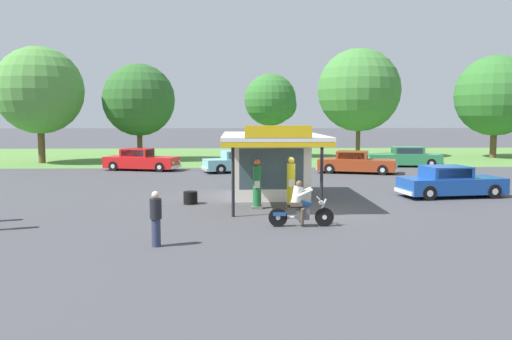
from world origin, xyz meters
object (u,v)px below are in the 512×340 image
at_px(motorcycle_with_rider, 300,208).
at_px(featured_classic_sedan, 450,183).
at_px(gas_pump_offside, 291,185).
at_px(parked_car_back_row_far_left, 243,162).
at_px(parked_car_back_row_centre_right, 141,161).
at_px(spare_tire_stack, 190,198).
at_px(gas_pump_nearside, 257,186).
at_px(parked_car_back_row_centre, 356,163).
at_px(bystander_admiring_sedan, 156,218).
at_px(parked_car_back_row_centre_left, 405,158).

xyz_separation_m(motorcycle_with_rider, featured_classic_sedan, (7.82, 6.47, 0.01)).
relative_size(gas_pump_offside, motorcycle_with_rider, 0.94).
bearing_deg(gas_pump_offside, motorcycle_with_rider, -91.01).
xyz_separation_m(featured_classic_sedan, parked_car_back_row_far_left, (-9.52, 11.51, 0.01)).
xyz_separation_m(parked_car_back_row_centre_right, spare_tire_stack, (4.66, -14.58, -0.41)).
height_order(gas_pump_nearside, featured_classic_sedan, gas_pump_nearside).
relative_size(featured_classic_sedan, parked_car_back_row_centre, 0.93).
bearing_deg(motorcycle_with_rider, bystander_admiring_sedan, -149.52).
bearing_deg(parked_car_back_row_centre_left, spare_tire_stack, -131.30).
xyz_separation_m(parked_car_back_row_centre_left, parked_car_back_row_far_left, (-12.13, -3.44, -0.01)).
bearing_deg(gas_pump_nearside, featured_classic_sedan, 17.38).
bearing_deg(parked_car_back_row_centre_left, parked_car_back_row_far_left, -164.17).
bearing_deg(parked_car_back_row_centre, featured_classic_sedan, -79.05).
relative_size(gas_pump_nearside, parked_car_back_row_centre_right, 0.37).
height_order(gas_pump_offside, motorcycle_with_rider, gas_pump_offside).
xyz_separation_m(gas_pump_nearside, bystander_admiring_sedan, (-3.16, -6.25, -0.08)).
height_order(featured_classic_sedan, parked_car_back_row_centre, parked_car_back_row_centre).
relative_size(bystander_admiring_sedan, spare_tire_stack, 2.68).
bearing_deg(parked_car_back_row_far_left, motorcycle_with_rider, -84.58).
bearing_deg(gas_pump_offside, parked_car_back_row_centre, 66.97).
xyz_separation_m(gas_pump_nearside, motorcycle_with_rider, (1.32, -3.61, -0.27)).
relative_size(gas_pump_nearside, bystander_admiring_sedan, 1.26).
bearing_deg(spare_tire_stack, featured_classic_sedan, 7.70).
distance_m(featured_classic_sedan, parked_car_back_row_far_left, 14.94).
bearing_deg(motorcycle_with_rider, parked_car_back_row_centre, 71.29).
relative_size(parked_car_back_row_far_left, spare_tire_stack, 9.55).
xyz_separation_m(parked_car_back_row_centre_right, parked_car_back_row_centre, (14.56, -2.39, -0.01)).
height_order(parked_car_back_row_centre_left, parked_car_back_row_centre_right, parked_car_back_row_centre_right).
bearing_deg(parked_car_back_row_centre_right, spare_tire_stack, -72.26).
bearing_deg(spare_tire_stack, parked_car_back_row_far_left, 79.56).
height_order(gas_pump_offside, bystander_admiring_sedan, gas_pump_offside).
distance_m(gas_pump_nearside, parked_car_back_row_centre, 15.19).
height_order(gas_pump_nearside, gas_pump_offside, gas_pump_offside).
bearing_deg(motorcycle_with_rider, parked_car_back_row_centre_right, 114.32).
xyz_separation_m(gas_pump_offside, parked_car_back_row_far_left, (-1.77, 14.37, -0.30)).
height_order(gas_pump_nearside, bystander_admiring_sedan, gas_pump_nearside).
height_order(featured_classic_sedan, spare_tire_stack, featured_classic_sedan).
xyz_separation_m(featured_classic_sedan, parked_car_back_row_centre, (-2.05, 10.57, 0.00)).
height_order(motorcycle_with_rider, bystander_admiring_sedan, bystander_admiring_sedan).
xyz_separation_m(motorcycle_with_rider, parked_car_back_row_centre, (5.77, 17.05, 0.01)).
xyz_separation_m(parked_car_back_row_far_left, bystander_admiring_sedan, (-2.77, -20.62, 0.18)).
bearing_deg(gas_pump_offside, parked_car_back_row_centre_left, 59.81).
bearing_deg(parked_car_back_row_centre, bystander_admiring_sedan, -117.51).
distance_m(featured_classic_sedan, bystander_admiring_sedan, 15.30).
bearing_deg(bystander_admiring_sedan, parked_car_back_row_centre_left, 58.22).
xyz_separation_m(parked_car_back_row_centre, bystander_admiring_sedan, (-10.25, -19.68, 0.18)).
distance_m(motorcycle_with_rider, parked_car_back_row_centre_right, 21.33).
height_order(parked_car_back_row_centre, bystander_admiring_sedan, bystander_admiring_sedan).
height_order(motorcycle_with_rider, featured_classic_sedan, motorcycle_with_rider).
distance_m(gas_pump_nearside, spare_tire_stack, 3.14).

